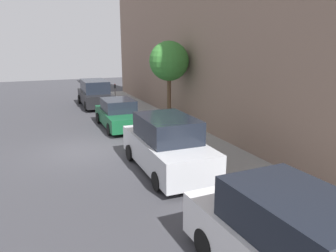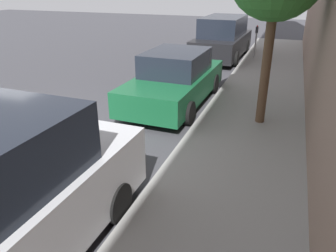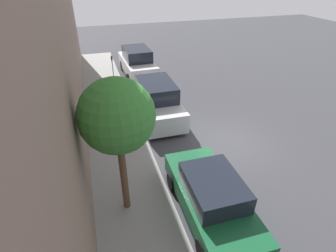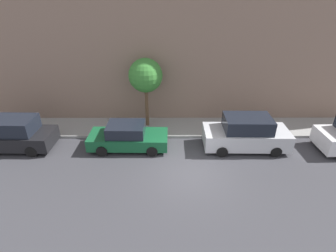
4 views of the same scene
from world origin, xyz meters
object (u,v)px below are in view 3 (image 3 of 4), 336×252
at_px(parked_suv_second, 157,101).
at_px(parked_sedan_third, 211,197).
at_px(parking_meter_near, 112,64).
at_px(parked_suv_nearest, 137,63).
at_px(street_tree, 117,117).

xyz_separation_m(parked_suv_second, parked_sedan_third, (0.02, 6.78, -0.21)).
bearing_deg(parking_meter_near, parked_suv_nearest, -178.61).
distance_m(parked_sedan_third, parking_meter_near, 13.34).
xyz_separation_m(parked_suv_nearest, parked_suv_second, (0.28, 6.51, 0.00)).
relative_size(parked_suv_second, street_tree, 1.08).
distance_m(parking_meter_near, street_tree, 12.60).
bearing_deg(parked_suv_second, parked_sedan_third, 89.87).
xyz_separation_m(parked_suv_second, parking_meter_near, (1.53, -6.47, 0.12)).
relative_size(parked_suv_nearest, street_tree, 1.09).
bearing_deg(parked_sedan_third, parking_meter_near, -83.50).
height_order(parking_meter_near, street_tree, street_tree).
xyz_separation_m(parking_meter_near, street_tree, (1.06, 12.31, 2.49)).
bearing_deg(parking_meter_near, parked_suv_second, 103.27).
bearing_deg(street_tree, parked_sedan_third, 159.79).
xyz_separation_m(parked_suv_nearest, parked_sedan_third, (0.30, 13.29, -0.20)).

